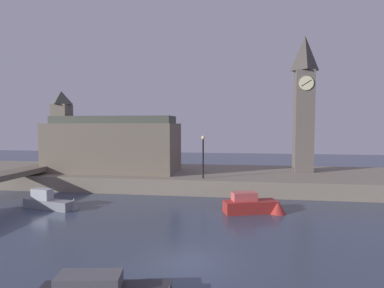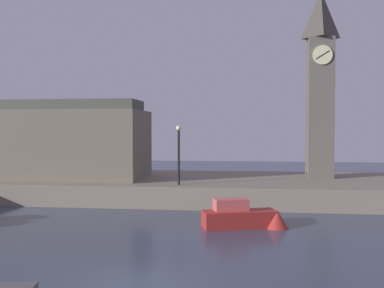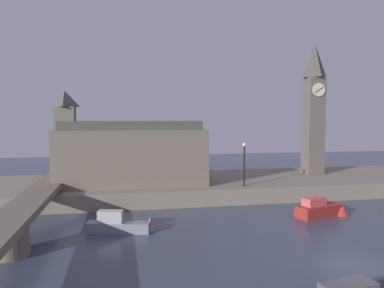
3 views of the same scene
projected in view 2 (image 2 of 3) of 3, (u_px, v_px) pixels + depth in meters
The scene contains 6 objects.
ground_plane at pixel (134, 284), 15.11m from camera, with size 120.00×120.00×0.00m, color #384256.
far_embankment at pixel (198, 187), 34.93m from camera, with size 70.00×12.00×1.50m, color slate.
clock_tower at pixel (320, 81), 34.82m from camera, with size 2.13×2.18×14.61m.
parliament_hall at pixel (52, 140), 34.90m from camera, with size 14.00×6.18×8.85m.
streetlamp at pixel (179, 148), 30.29m from camera, with size 0.36×0.36×4.05m.
boat_dinghy_red at pixel (246, 217), 23.91m from camera, with size 4.86×2.50×1.53m.
Camera 2 is at (3.81, -14.59, 5.26)m, focal length 41.65 mm.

